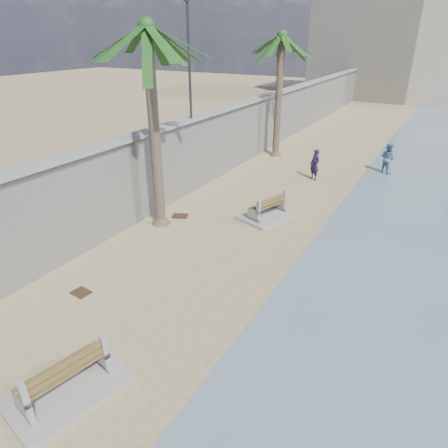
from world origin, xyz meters
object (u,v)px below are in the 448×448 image
at_px(bench_far, 267,208).
at_px(person_b, 388,157).
at_px(person_a, 315,163).
at_px(palm_mid, 147,29).
at_px(bench_near, 64,377).
at_px(palm_back, 282,37).

height_order(bench_far, person_b, person_b).
bearing_deg(person_a, palm_mid, -83.65).
bearing_deg(person_a, bench_near, -60.44).
height_order(palm_mid, person_b, palm_mid).
xyz_separation_m(palm_mid, person_b, (7.08, 11.78, -6.45)).
bearing_deg(person_b, palm_mid, 88.78).
height_order(palm_back, person_a, palm_back).
xyz_separation_m(bench_far, person_a, (0.21, 5.82, 0.53)).
distance_m(palm_back, person_a, 7.94).
distance_m(bench_far, person_b, 9.66).
xyz_separation_m(bench_far, palm_mid, (-3.65, -2.77, 6.96)).
relative_size(bench_far, person_b, 1.44).
relative_size(bench_far, palm_mid, 0.32).
bearing_deg(bench_far, palm_back, 110.62).
distance_m(bench_near, person_a, 16.69).
bearing_deg(palm_mid, bench_near, -66.16).
bearing_deg(person_a, palm_back, 167.34).
relative_size(palm_back, person_a, 4.20).
xyz_separation_m(bench_near, person_b, (3.51, 19.87, 0.49)).
height_order(palm_back, person_b, palm_back).
relative_size(palm_mid, person_b, 4.44).
bearing_deg(person_b, bench_near, 109.78).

